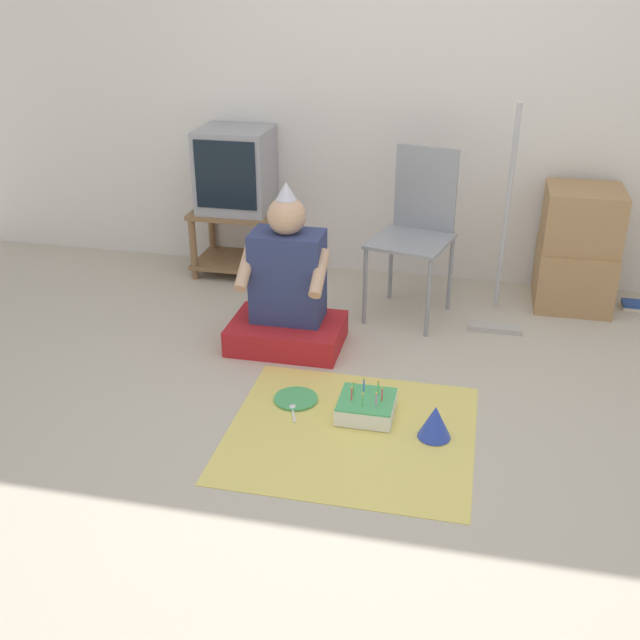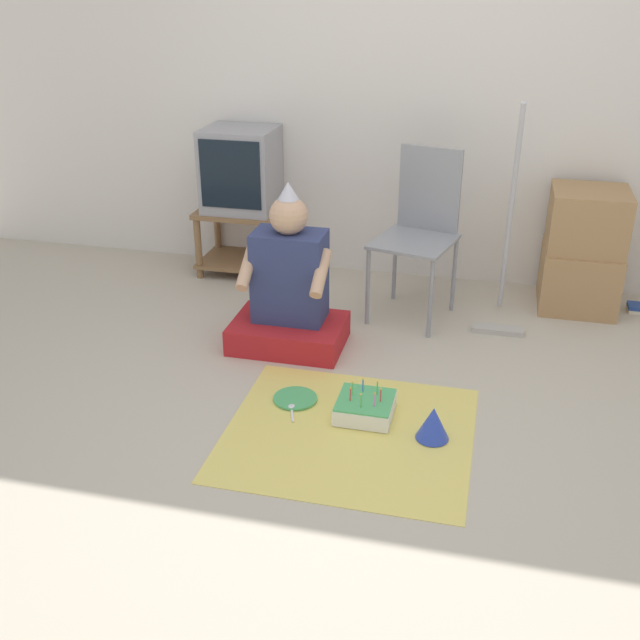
{
  "view_description": "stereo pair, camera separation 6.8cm",
  "coord_description": "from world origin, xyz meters",
  "px_view_note": "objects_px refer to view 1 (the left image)",
  "views": [
    {
      "loc": [
        0.39,
        -2.66,
        1.85
      ],
      "look_at": [
        -0.29,
        0.41,
        0.35
      ],
      "focal_mm": 42.0,
      "sensor_mm": 36.0,
      "label": 1
    },
    {
      "loc": [
        0.46,
        -2.64,
        1.85
      ],
      "look_at": [
        -0.29,
        0.41,
        0.35
      ],
      "focal_mm": 42.0,
      "sensor_mm": 36.0,
      "label": 2
    }
  ],
  "objects_px": {
    "tv": "(236,170)",
    "person_seated": "(287,293)",
    "folding_chair": "(417,223)",
    "party_hat_blue": "(435,422)",
    "book_pile": "(639,306)",
    "paper_plate": "(296,399)",
    "birthday_cake": "(366,406)",
    "cardboard_box_stack": "(577,249)",
    "dust_mop": "(501,264)"
  },
  "relations": [
    {
      "from": "birthday_cake",
      "to": "cardboard_box_stack",
      "type": "bearing_deg",
      "value": 56.26
    },
    {
      "from": "dust_mop",
      "to": "paper_plate",
      "type": "bearing_deg",
      "value": -130.93
    },
    {
      "from": "tv",
      "to": "person_seated",
      "type": "height_order",
      "value": "tv"
    },
    {
      "from": "folding_chair",
      "to": "party_hat_blue",
      "type": "bearing_deg",
      "value": -79.88
    },
    {
      "from": "cardboard_box_stack",
      "to": "person_seated",
      "type": "distance_m",
      "value": 1.76
    },
    {
      "from": "tv",
      "to": "folding_chair",
      "type": "bearing_deg",
      "value": -16.99
    },
    {
      "from": "person_seated",
      "to": "birthday_cake",
      "type": "distance_m",
      "value": 0.85
    },
    {
      "from": "cardboard_box_stack",
      "to": "birthday_cake",
      "type": "height_order",
      "value": "cardboard_box_stack"
    },
    {
      "from": "birthday_cake",
      "to": "person_seated",
      "type": "bearing_deg",
      "value": 130.46
    },
    {
      "from": "folding_chair",
      "to": "cardboard_box_stack",
      "type": "relative_size",
      "value": 1.33
    },
    {
      "from": "book_pile",
      "to": "paper_plate",
      "type": "distance_m",
      "value": 2.25
    },
    {
      "from": "dust_mop",
      "to": "paper_plate",
      "type": "distance_m",
      "value": 1.43
    },
    {
      "from": "folding_chair",
      "to": "dust_mop",
      "type": "bearing_deg",
      "value": -10.9
    },
    {
      "from": "tv",
      "to": "book_pile",
      "type": "bearing_deg",
      "value": -1.4
    },
    {
      "from": "person_seated",
      "to": "party_hat_blue",
      "type": "xyz_separation_m",
      "value": [
        0.84,
        -0.73,
        -0.21
      ]
    },
    {
      "from": "folding_chair",
      "to": "paper_plate",
      "type": "xyz_separation_m",
      "value": [
        -0.42,
        -1.14,
        -0.53
      ]
    },
    {
      "from": "tv",
      "to": "party_hat_blue",
      "type": "relative_size",
      "value": 3.44
    },
    {
      "from": "birthday_cake",
      "to": "paper_plate",
      "type": "bearing_deg",
      "value": 170.85
    },
    {
      "from": "cardboard_box_stack",
      "to": "person_seated",
      "type": "bearing_deg",
      "value": -150.03
    },
    {
      "from": "cardboard_box_stack",
      "to": "person_seated",
      "type": "height_order",
      "value": "person_seated"
    },
    {
      "from": "person_seated",
      "to": "paper_plate",
      "type": "relative_size",
      "value": 4.28
    },
    {
      "from": "cardboard_box_stack",
      "to": "book_pile",
      "type": "bearing_deg",
      "value": -0.84
    },
    {
      "from": "dust_mop",
      "to": "book_pile",
      "type": "height_order",
      "value": "dust_mop"
    },
    {
      "from": "tv",
      "to": "book_pile",
      "type": "relative_size",
      "value": 2.61
    },
    {
      "from": "person_seated",
      "to": "book_pile",
      "type": "bearing_deg",
      "value": 24.48
    },
    {
      "from": "tv",
      "to": "folding_chair",
      "type": "xyz_separation_m",
      "value": [
        1.18,
        -0.36,
        -0.15
      ]
    },
    {
      "from": "folding_chair",
      "to": "person_seated",
      "type": "relative_size",
      "value": 1.07
    },
    {
      "from": "cardboard_box_stack",
      "to": "party_hat_blue",
      "type": "xyz_separation_m",
      "value": [
        -0.69,
        -1.61,
        -0.26
      ]
    },
    {
      "from": "tv",
      "to": "dust_mop",
      "type": "xyz_separation_m",
      "value": [
        1.66,
        -0.45,
        -0.32
      ]
    },
    {
      "from": "book_pile",
      "to": "person_seated",
      "type": "distance_m",
      "value": 2.13
    },
    {
      "from": "folding_chair",
      "to": "person_seated",
      "type": "bearing_deg",
      "value": -136.65
    },
    {
      "from": "party_hat_blue",
      "to": "person_seated",
      "type": "bearing_deg",
      "value": 139.17
    },
    {
      "from": "book_pile",
      "to": "person_seated",
      "type": "xyz_separation_m",
      "value": [
        -1.92,
        -0.87,
        0.27
      ]
    },
    {
      "from": "person_seated",
      "to": "party_hat_blue",
      "type": "height_order",
      "value": "person_seated"
    },
    {
      "from": "person_seated",
      "to": "birthday_cake",
      "type": "height_order",
      "value": "person_seated"
    },
    {
      "from": "birthday_cake",
      "to": "party_hat_blue",
      "type": "distance_m",
      "value": 0.33
    },
    {
      "from": "book_pile",
      "to": "birthday_cake",
      "type": "relative_size",
      "value": 0.78
    },
    {
      "from": "folding_chair",
      "to": "party_hat_blue",
      "type": "distance_m",
      "value": 1.4
    },
    {
      "from": "cardboard_box_stack",
      "to": "book_pile",
      "type": "relative_size",
      "value": 3.59
    },
    {
      "from": "dust_mop",
      "to": "birthday_cake",
      "type": "relative_size",
      "value": 4.96
    },
    {
      "from": "birthday_cake",
      "to": "paper_plate",
      "type": "height_order",
      "value": "birthday_cake"
    },
    {
      "from": "cardboard_box_stack",
      "to": "party_hat_blue",
      "type": "height_order",
      "value": "cardboard_box_stack"
    },
    {
      "from": "folding_chair",
      "to": "paper_plate",
      "type": "height_order",
      "value": "folding_chair"
    },
    {
      "from": "dust_mop",
      "to": "book_pile",
      "type": "bearing_deg",
      "value": 25.25
    },
    {
      "from": "dust_mop",
      "to": "paper_plate",
      "type": "height_order",
      "value": "dust_mop"
    },
    {
      "from": "tv",
      "to": "person_seated",
      "type": "relative_size",
      "value": 0.58
    },
    {
      "from": "folding_chair",
      "to": "book_pile",
      "type": "relative_size",
      "value": 4.79
    },
    {
      "from": "cardboard_box_stack",
      "to": "dust_mop",
      "type": "relative_size",
      "value": 0.57
    },
    {
      "from": "cardboard_box_stack",
      "to": "party_hat_blue",
      "type": "relative_size",
      "value": 4.73
    },
    {
      "from": "folding_chair",
      "to": "tv",
      "type": "bearing_deg",
      "value": 163.01
    }
  ]
}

